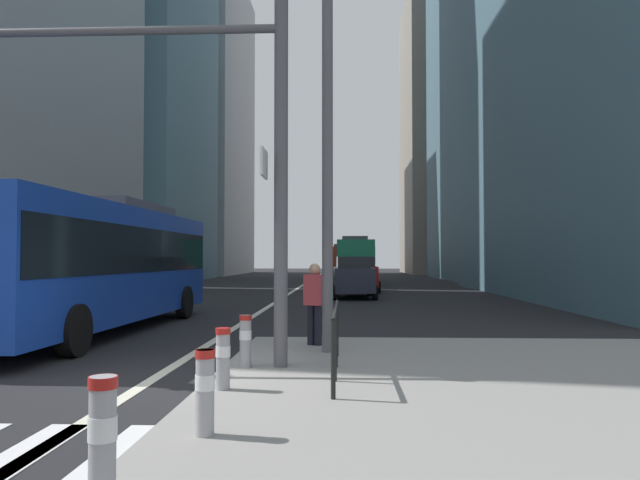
% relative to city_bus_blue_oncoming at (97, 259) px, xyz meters
% --- Properties ---
extents(ground_plane, '(160.00, 160.00, 0.00)m').
position_rel_city_bus_blue_oncoming_xyz_m(ground_plane, '(3.29, 14.26, -1.84)').
color(ground_plane, black).
extents(median_island, '(9.00, 10.00, 0.15)m').
position_rel_city_bus_blue_oncoming_xyz_m(median_island, '(8.79, -6.74, -1.76)').
color(median_island, gray).
rests_on(median_island, ground).
extents(lane_centre_line, '(0.20, 80.00, 0.01)m').
position_rel_city_bus_blue_oncoming_xyz_m(lane_centre_line, '(3.29, 24.26, -1.83)').
color(lane_centre_line, beige).
rests_on(lane_centre_line, ground).
extents(office_tower_left_far, '(13.25, 19.98, 35.43)m').
position_rel_city_bus_blue_oncoming_xyz_m(office_tower_left_far, '(-12.71, 55.48, 15.88)').
color(office_tower_left_far, '#9E9EA3').
rests_on(office_tower_left_far, ground).
extents(office_tower_right_mid, '(11.01, 19.28, 46.07)m').
position_rel_city_bus_blue_oncoming_xyz_m(office_tower_right_mid, '(20.29, 38.48, 21.20)').
color(office_tower_right_mid, slate).
rests_on(office_tower_right_mid, ground).
extents(office_tower_right_far, '(12.99, 16.25, 34.13)m').
position_rel_city_bus_blue_oncoming_xyz_m(office_tower_right_far, '(20.29, 60.70, 15.23)').
color(office_tower_right_far, gray).
rests_on(office_tower_right_far, ground).
extents(city_bus_blue_oncoming, '(2.86, 11.29, 3.40)m').
position_rel_city_bus_blue_oncoming_xyz_m(city_bus_blue_oncoming, '(0.00, 0.00, 0.00)').
color(city_bus_blue_oncoming, '#14389E').
rests_on(city_bus_blue_oncoming, ground).
extents(city_bus_red_receding, '(2.78, 11.79, 3.40)m').
position_rel_city_bus_blue_oncoming_xyz_m(city_bus_red_receding, '(6.87, 30.20, 0.00)').
color(city_bus_red_receding, '#198456').
rests_on(city_bus_red_receding, ground).
extents(city_bus_red_distant, '(2.90, 11.68, 3.40)m').
position_rel_city_bus_blue_oncoming_xyz_m(city_bus_red_distant, '(5.96, 53.35, 0.00)').
color(city_bus_red_distant, red).
rests_on(city_bus_red_distant, ground).
extents(car_oncoming_mid, '(2.20, 4.26, 1.94)m').
position_rel_city_bus_blue_oncoming_xyz_m(car_oncoming_mid, '(-3.28, 15.75, -0.85)').
color(car_oncoming_mid, gold).
rests_on(car_oncoming_mid, ground).
extents(car_receding_near, '(2.06, 4.16, 1.94)m').
position_rel_city_bus_blue_oncoming_xyz_m(car_receding_near, '(7.09, 18.59, -0.85)').
color(car_receding_near, maroon).
rests_on(car_receding_near, ground).
extents(car_receding_far, '(2.18, 4.65, 1.94)m').
position_rel_city_bus_blue_oncoming_xyz_m(car_receding_far, '(6.59, 13.50, -0.85)').
color(car_receding_far, '#232838').
rests_on(car_receding_far, ground).
extents(traffic_signal_gantry, '(5.83, 0.65, 6.00)m').
position_rel_city_bus_blue_oncoming_xyz_m(traffic_signal_gantry, '(3.29, -5.30, 2.26)').
color(traffic_signal_gantry, '#515156').
rests_on(traffic_signal_gantry, median_island).
extents(street_lamp_post, '(5.50, 0.32, 8.00)m').
position_rel_city_bus_blue_oncoming_xyz_m(street_lamp_post, '(5.91, -3.78, 3.45)').
color(street_lamp_post, '#56565B').
rests_on(street_lamp_post, median_island).
extents(bollard_front, '(0.20, 0.20, 0.91)m').
position_rel_city_bus_blue_oncoming_xyz_m(bollard_front, '(4.61, -10.74, -1.18)').
color(bollard_front, '#99999E').
rests_on(bollard_front, median_island).
extents(bollard_left, '(0.20, 0.20, 0.82)m').
position_rel_city_bus_blue_oncoming_xyz_m(bollard_left, '(4.88, -8.96, -1.23)').
color(bollard_left, '#99999E').
rests_on(bollard_left, median_island).
extents(bollard_right, '(0.20, 0.20, 0.80)m').
position_rel_city_bus_blue_oncoming_xyz_m(bollard_right, '(4.64, -6.95, -1.24)').
color(bollard_right, '#99999E').
rests_on(bollard_right, median_island).
extents(bollard_back, '(0.20, 0.20, 0.82)m').
position_rel_city_bus_blue_oncoming_xyz_m(bollard_back, '(4.67, -5.38, -1.23)').
color(bollard_back, '#99999E').
rests_on(bollard_back, median_island).
extents(pedestrian_railing, '(0.06, 3.24, 0.98)m').
position_rel_city_bus_blue_oncoming_xyz_m(pedestrian_railing, '(6.09, -5.83, -0.99)').
color(pedestrian_railing, black).
rests_on(pedestrian_railing, median_island).
extents(pedestrian_waiting, '(0.45, 0.39, 1.61)m').
position_rel_city_bus_blue_oncoming_xyz_m(pedestrian_waiting, '(5.63, -2.93, -0.80)').
color(pedestrian_waiting, black).
rests_on(pedestrian_waiting, median_island).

